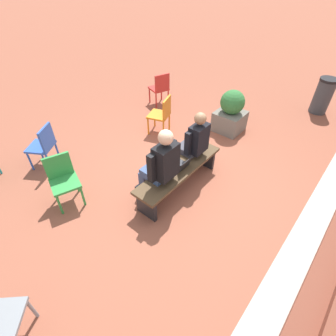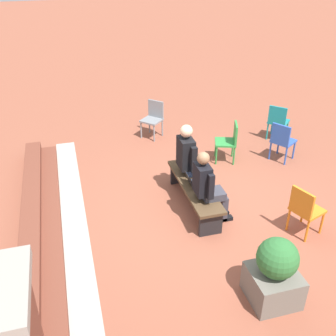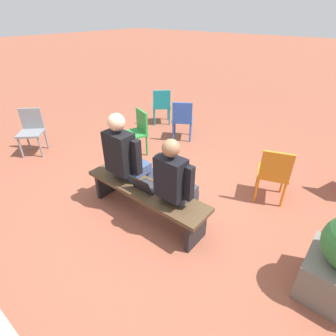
{
  "view_description": "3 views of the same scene",
  "coord_description": "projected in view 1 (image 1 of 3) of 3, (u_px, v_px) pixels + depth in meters",
  "views": [
    {
      "loc": [
        2.77,
        2.06,
        3.24
      ],
      "look_at": [
        0.42,
        0.1,
        0.62
      ],
      "focal_mm": 28.0,
      "sensor_mm": 36.0,
      "label": 1
    },
    {
      "loc": [
        -5.15,
        2.06,
        4.0
      ],
      "look_at": [
        0.2,
        0.57,
        0.8
      ],
      "focal_mm": 42.0,
      "sensor_mm": 36.0,
      "label": 2
    },
    {
      "loc": [
        -1.81,
        2.06,
        2.42
      ],
      "look_at": [
        -0.19,
        0.06,
        0.85
      ],
      "focal_mm": 28.0,
      "sensor_mm": 36.0,
      "label": 3
    }
  ],
  "objects": [
    {
      "name": "planter",
      "position": [
        231.0,
        112.0,
        5.73
      ],
      "size": [
        0.6,
        0.6,
        0.94
      ],
      "color": "#6B665B",
      "rests_on": "ground"
    },
    {
      "name": "laptop",
      "position": [
        181.0,
        165.0,
        4.26
      ],
      "size": [
        0.32,
        0.29,
        0.21
      ],
      "color": "black",
      "rests_on": "bench"
    },
    {
      "name": "litter_bin",
      "position": [
        323.0,
        96.0,
        6.37
      ],
      "size": [
        0.42,
        0.42,
        0.86
      ],
      "color": "#383D42",
      "rests_on": "ground"
    },
    {
      "name": "person_adult",
      "position": [
        160.0,
        165.0,
        3.91
      ],
      "size": [
        0.56,
        0.71,
        1.37
      ],
      "color": "#384C75",
      "rests_on": "ground"
    },
    {
      "name": "concrete_strip",
      "position": [
        296.0,
        255.0,
        3.58
      ],
      "size": [
        6.25,
        0.4,
        0.01
      ],
      "primitive_type": "cube",
      "color": "#A8A399",
      "rests_on": "ground"
    },
    {
      "name": "plastic_chair_by_pillar",
      "position": [
        162.0,
        113.0,
        5.61
      ],
      "size": [
        0.54,
        0.54,
        0.84
      ],
      "color": "orange",
      "rests_on": "ground"
    },
    {
      "name": "plastic_chair_far_right",
      "position": [
        44.0,
        144.0,
        4.74
      ],
      "size": [
        0.58,
        0.58,
        0.84
      ],
      "color": "#2D56B7",
      "rests_on": "ground"
    },
    {
      "name": "ground_plane",
      "position": [
        179.0,
        180.0,
        4.72
      ],
      "size": [
        60.0,
        60.0,
        0.0
      ],
      "primitive_type": "plane",
      "color": "brown"
    },
    {
      "name": "plastic_chair_near_bench_right",
      "position": [
        160.0,
        87.0,
        6.63
      ],
      "size": [
        0.53,
        0.53,
        0.84
      ],
      "color": "red",
      "rests_on": "ground"
    },
    {
      "name": "person_student",
      "position": [
        193.0,
        142.0,
        4.42
      ],
      "size": [
        0.5,
        0.64,
        1.28
      ],
      "color": "#383842",
      "rests_on": "ground"
    },
    {
      "name": "bench",
      "position": [
        179.0,
        172.0,
        4.35
      ],
      "size": [
        1.8,
        0.44,
        0.45
      ],
      "color": "#4C3823",
      "rests_on": "ground"
    },
    {
      "name": "plastic_chair_foreground",
      "position": [
        63.0,
        178.0,
        4.07
      ],
      "size": [
        0.54,
        0.54,
        0.84
      ],
      "color": "#2D893D",
      "rests_on": "ground"
    }
  ]
}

